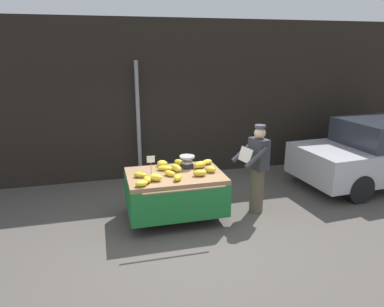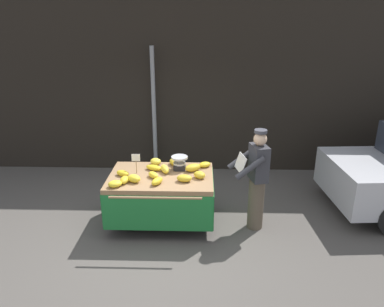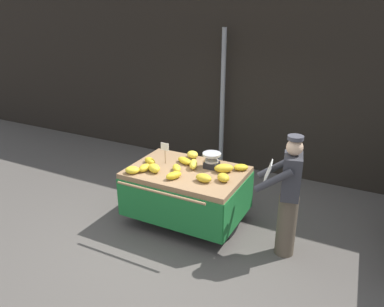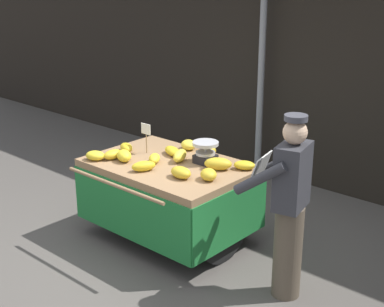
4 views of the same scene
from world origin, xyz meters
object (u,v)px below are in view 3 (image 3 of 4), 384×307
banana_bunch_5 (241,167)px  banana_bunch_7 (193,154)px  street_pole (222,102)px  weighing_scale (212,160)px  banana_bunch_2 (204,178)px  banana_bunch_10 (193,164)px  banana_bunch_0 (210,158)px  banana_bunch_12 (154,168)px  banana_bunch_9 (185,161)px  banana_cart (186,184)px  banana_bunch_3 (132,170)px  banana_bunch_1 (145,168)px  banana_bunch_6 (174,175)px  banana_bunch_11 (150,161)px  banana_bunch_8 (177,168)px  banana_bunch_13 (223,177)px  vendor_person (288,196)px  banana_bunch_4 (224,168)px  price_sign (165,149)px

banana_bunch_5 → banana_bunch_7: bearing=173.5°
street_pole → weighing_scale: bearing=-71.1°
banana_bunch_2 → banana_bunch_10: size_ratio=0.87×
banana_bunch_0 → banana_bunch_2: size_ratio=1.00×
banana_bunch_0 → banana_bunch_12: (-0.58, -0.74, 0.01)m
banana_bunch_9 → banana_bunch_12: bearing=-117.0°
weighing_scale → banana_cart: bearing=-137.8°
banana_cart → banana_bunch_3: size_ratio=8.17×
banana_bunch_1 → banana_bunch_6: size_ratio=0.91×
banana_bunch_12 → banana_bunch_9: bearing=63.0°
banana_bunch_3 → banana_bunch_11: banana_bunch_3 is taller
banana_bunch_1 → banana_bunch_8: bearing=26.5°
banana_bunch_10 → banana_bunch_13: size_ratio=1.34×
banana_cart → banana_bunch_5: bearing=27.7°
banana_bunch_7 → vendor_person: vendor_person is taller
street_pole → banana_bunch_7: street_pole is taller
banana_bunch_2 → banana_bunch_11: 1.04m
banana_cart → banana_bunch_9: banana_bunch_9 is taller
vendor_person → banana_bunch_4: bearing=164.5°
banana_bunch_0 → banana_bunch_11: bearing=-148.2°
banana_bunch_11 → weighing_scale: bearing=18.3°
banana_bunch_5 → banana_bunch_12: bearing=-149.5°
banana_bunch_13 → banana_bunch_1: bearing=-169.7°
banana_bunch_0 → banana_bunch_9: bearing=-143.0°
weighing_scale → banana_bunch_11: size_ratio=1.20×
banana_cart → banana_bunch_11: bearing=-176.4°
banana_bunch_2 → banana_bunch_1: bearing=-175.5°
banana_bunch_5 → banana_bunch_7: (-0.87, 0.10, 0.01)m
banana_bunch_5 → banana_bunch_1: bearing=-151.4°
banana_bunch_1 → banana_bunch_6: bearing=-4.0°
banana_bunch_11 → banana_bunch_12: size_ratio=1.02×
banana_bunch_9 → banana_bunch_8: bearing=-84.5°
banana_bunch_2 → banana_bunch_5: 0.69m
banana_bunch_3 → banana_bunch_9: banana_bunch_3 is taller
price_sign → banana_bunch_5: 1.20m
weighing_scale → banana_bunch_3: bearing=-142.6°
banana_cart → banana_bunch_0: (0.18, 0.46, 0.28)m
banana_cart → banana_bunch_1: size_ratio=7.53×
banana_bunch_5 → weighing_scale: bearing=-165.1°
price_sign → banana_bunch_3: size_ratio=1.60×
banana_bunch_11 → banana_bunch_1: bearing=-72.8°
banana_bunch_8 → banana_cart: bearing=39.8°
weighing_scale → banana_bunch_13: size_ratio=1.37×
banana_bunch_7 → banana_bunch_1: bearing=-116.8°
weighing_scale → banana_bunch_2: (0.11, -0.50, -0.06)m
banana_bunch_0 → banana_bunch_3: (-0.84, -0.92, -0.00)m
banana_bunch_8 → price_sign: bearing=150.3°
banana_bunch_8 → banana_bunch_13: 0.75m
banana_bunch_10 → vendor_person: bearing=-8.2°
banana_cart → banana_bunch_11: size_ratio=7.40×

